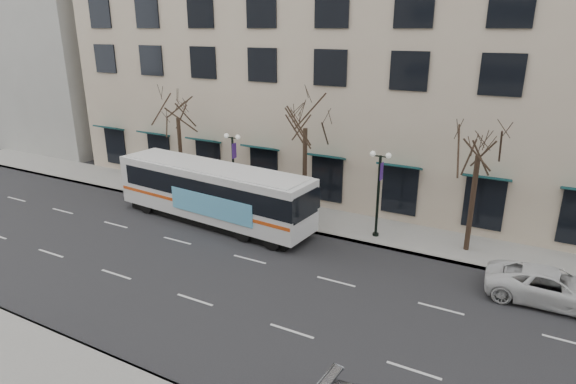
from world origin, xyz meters
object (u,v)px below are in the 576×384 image
Objects in this scene: tree_far_left at (177,104)px; tree_far_right at (481,138)px; tree_far_mid at (305,113)px; lamp_post_right at (378,191)px; white_pickup at (551,287)px; lamp_post_left at (233,168)px; city_bus at (214,192)px.

tree_far_right is at bearing 0.00° from tree_far_left.
tree_far_mid reaches higher than lamp_post_right.
tree_far_mid is at bearing 74.17° from white_pickup.
lamp_post_left is at bearing -177.71° from tree_far_right.
city_bus is (-4.76, -3.13, -4.88)m from tree_far_mid.
tree_far_mid reaches higher than lamp_post_left.
tree_far_left reaches higher than lamp_post_right.
city_bus is at bearing -168.02° from tree_far_right.
lamp_post_right is 0.94× the size of white_pickup.
tree_far_right is (20.00, 0.00, -0.28)m from tree_far_left.
white_pickup is at bearing -8.47° from tree_far_left.
tree_far_right is at bearing 47.56° from white_pickup.
lamp_post_left is at bearing 100.05° from city_bus.
white_pickup is (14.16, -3.60, -6.14)m from tree_far_mid.
city_bus reaches higher than white_pickup.
city_bus is 2.51× the size of white_pickup.
city_bus is (-9.77, -2.53, -0.92)m from lamp_post_right.
lamp_post_right is at bearing -173.15° from tree_far_right.
lamp_post_left is 2.70m from city_bus.
lamp_post_left is at bearing -6.83° from tree_far_left.
tree_far_mid reaches higher than tree_far_right.
tree_far_left is 1.03× the size of tree_far_right.
tree_far_mid is 6.41m from lamp_post_right.
lamp_post_left and lamp_post_right have the same top height.
lamp_post_left is (5.01, -0.60, -3.75)m from tree_far_left.
tree_far_mid is at bearing 173.17° from lamp_post_right.
tree_far_left is 1.60× the size of lamp_post_right.
tree_far_mid is at bearing 6.85° from lamp_post_left.
tree_far_left is 1.51× the size of white_pickup.
tree_far_mid is at bearing 0.00° from tree_far_left.
city_bus is (0.23, -2.53, -0.92)m from lamp_post_left.
tree_far_left reaches higher than lamp_post_left.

